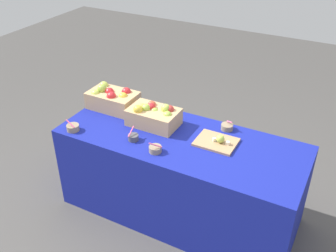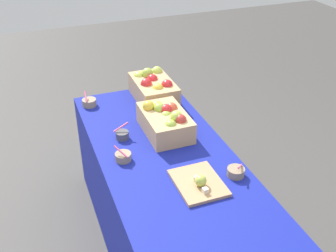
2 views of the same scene
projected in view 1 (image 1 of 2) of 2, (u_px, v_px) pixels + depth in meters
ground_plane at (180, 210)px, 3.35m from camera, size 10.00×10.00×0.00m
table at (180, 176)px, 3.15m from camera, size 1.90×0.76×0.74m
apple_crate_left at (113, 99)px, 3.33m from camera, size 0.42×0.26×0.20m
apple_crate_middle at (154, 115)px, 3.09m from camera, size 0.40×0.25×0.19m
cutting_board_front at (217, 142)px, 2.89m from camera, size 0.30×0.24×0.08m
sample_bowl_near at (155, 149)px, 2.80m from camera, size 0.10×0.09×0.09m
sample_bowl_mid at (227, 127)px, 3.06m from camera, size 0.10×0.10×0.09m
sample_bowl_far at (73, 128)px, 3.04m from camera, size 0.10×0.10×0.10m
sample_bowl_extra at (133, 137)px, 2.93m from camera, size 0.08×0.10×0.10m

